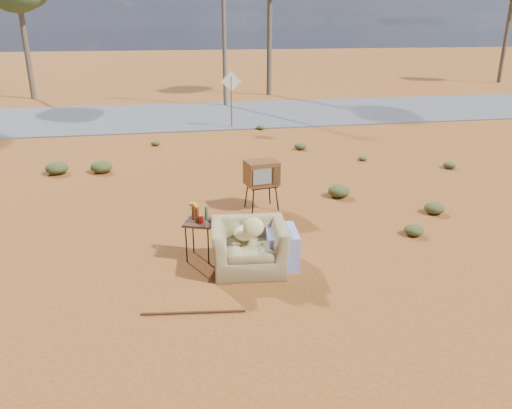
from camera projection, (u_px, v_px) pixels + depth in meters
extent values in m
plane|color=#98511E|center=(248.00, 268.00, 8.55)|extent=(140.00, 140.00, 0.00)
cube|color=#565659|center=(189.00, 115.00, 22.36)|extent=(140.00, 7.00, 0.04)
imported|color=olive|center=(249.00, 239.00, 8.38)|extent=(1.31, 0.93, 1.08)
ellipsoid|color=#E1D689|center=(245.00, 233.00, 8.40)|extent=(0.39, 0.39, 0.23)
ellipsoid|color=#E1D689|center=(253.00, 228.00, 8.09)|extent=(0.34, 0.17, 0.34)
cube|color=navy|center=(282.00, 247.00, 8.62)|extent=(0.60, 0.85, 0.63)
cube|color=black|center=(262.00, 185.00, 11.08)|extent=(0.69, 0.57, 0.03)
cylinder|color=black|center=(253.00, 202.00, 10.89)|extent=(0.03, 0.03, 0.56)
cylinder|color=black|center=(277.00, 199.00, 11.08)|extent=(0.03, 0.03, 0.56)
cylinder|color=black|center=(246.00, 196.00, 11.28)|extent=(0.03, 0.03, 0.56)
cylinder|color=black|center=(270.00, 193.00, 11.46)|extent=(0.03, 0.03, 0.56)
cube|color=brown|center=(262.00, 173.00, 10.98)|extent=(0.77, 0.64, 0.54)
cube|color=slate|center=(262.00, 177.00, 10.70)|extent=(0.41, 0.09, 0.34)
cube|color=#472D19|center=(277.00, 175.00, 10.81)|extent=(0.16, 0.05, 0.38)
cube|color=#3A2215|center=(200.00, 222.00, 8.69)|extent=(0.64, 0.64, 0.04)
cylinder|color=black|center=(186.00, 244.00, 8.66)|extent=(0.02, 0.02, 0.69)
cylinder|color=black|center=(208.00, 246.00, 8.59)|extent=(0.02, 0.02, 0.69)
cylinder|color=black|center=(193.00, 235.00, 9.02)|extent=(0.02, 0.02, 0.69)
cylinder|color=black|center=(214.00, 237.00, 8.96)|extent=(0.02, 0.02, 0.69)
cylinder|color=#4B1D0C|center=(194.00, 213.00, 8.70)|extent=(0.07, 0.07, 0.26)
cylinder|color=#4B1D0C|center=(197.00, 215.00, 8.56)|extent=(0.07, 0.07, 0.28)
cylinder|color=#315D27|center=(207.00, 213.00, 8.71)|extent=(0.06, 0.06, 0.24)
cylinder|color=#AB0D0F|center=(201.00, 220.00, 8.56)|extent=(0.06, 0.06, 0.13)
cylinder|color=silver|center=(194.00, 214.00, 8.82)|extent=(0.08, 0.08, 0.14)
ellipsoid|color=yellow|center=(194.00, 205.00, 8.76)|extent=(0.16, 0.16, 0.12)
cylinder|color=#4E2515|center=(193.00, 312.00, 7.22)|extent=(1.51, 0.24, 0.04)
cylinder|color=brown|center=(231.00, 102.00, 19.53)|extent=(0.06, 0.06, 2.00)
cube|color=silver|center=(231.00, 82.00, 19.25)|extent=(0.78, 0.04, 0.78)
cylinder|color=brown|center=(25.00, 41.00, 26.34)|extent=(0.28, 0.28, 6.00)
cylinder|color=brown|center=(269.00, 31.00, 27.58)|extent=(0.28, 0.28, 7.00)
cylinder|color=brown|center=(507.00, 33.00, 33.49)|extent=(0.28, 0.28, 6.50)
cylinder|color=brown|center=(224.00, 21.00, 23.65)|extent=(0.20, 0.20, 8.00)
ellipsoid|color=#414D21|center=(434.00, 208.00, 10.97)|extent=(0.44, 0.44, 0.24)
ellipsoid|color=#414D21|center=(101.00, 167.00, 13.94)|extent=(0.60, 0.60, 0.33)
ellipsoid|color=#414D21|center=(450.00, 165.00, 14.34)|extent=(0.36, 0.36, 0.20)
ellipsoid|color=#414D21|center=(300.00, 146.00, 16.45)|extent=(0.40, 0.40, 0.22)
ellipsoid|color=#414D21|center=(156.00, 143.00, 17.00)|extent=(0.30, 0.30, 0.17)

